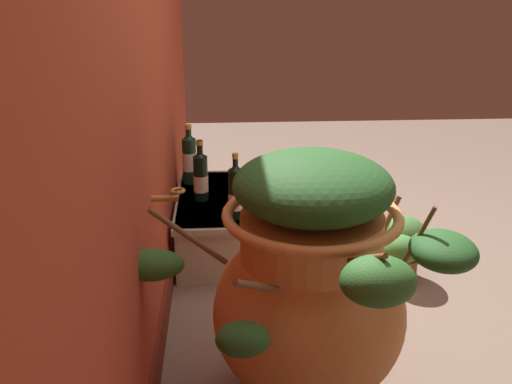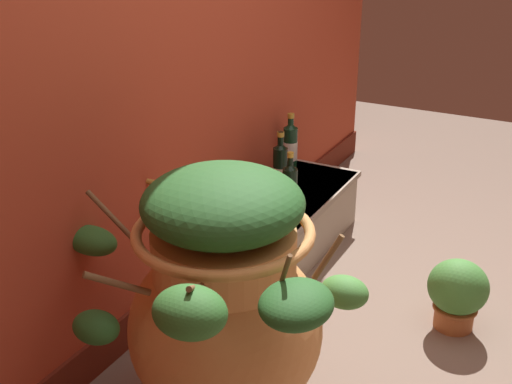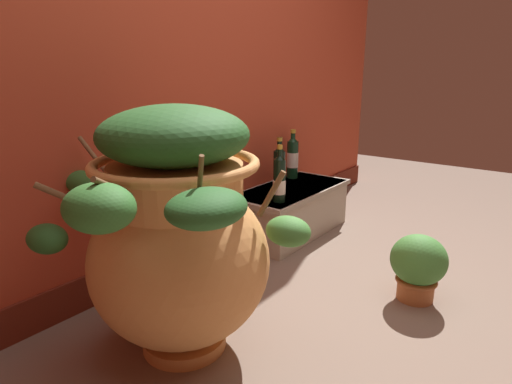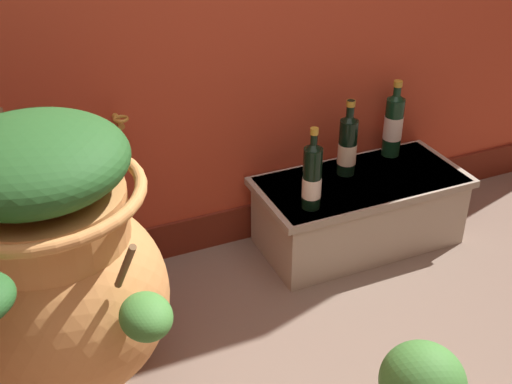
# 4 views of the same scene
# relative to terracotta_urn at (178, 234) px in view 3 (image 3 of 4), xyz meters

# --- Properties ---
(ground_plane) EXTENTS (7.00, 7.00, 0.00)m
(ground_plane) POSITION_rel_terracotta_urn_xyz_m (0.60, -0.54, -0.47)
(ground_plane) COLOR #7A6656
(back_wall) EXTENTS (4.40, 0.33, 2.60)m
(back_wall) POSITION_rel_terracotta_urn_xyz_m (0.60, 0.66, 0.82)
(back_wall) COLOR #B74228
(back_wall) RESTS_ON ground_plane
(terracotta_urn) EXTENTS (0.81, 1.10, 0.94)m
(terracotta_urn) POSITION_rel_terracotta_urn_xyz_m (0.00, 0.00, 0.00)
(terracotta_urn) COLOR #D68E4C
(terracotta_urn) RESTS_ON ground_plane
(stone_ledge) EXTENTS (0.88, 0.42, 0.31)m
(stone_ledge) POSITION_rel_terracotta_urn_xyz_m (1.28, 0.33, -0.30)
(stone_ledge) COLOR #B2A893
(stone_ledge) RESTS_ON ground_plane
(wine_bottle_left) EXTENTS (0.07, 0.07, 0.33)m
(wine_bottle_left) POSITION_rel_terracotta_urn_xyz_m (0.99, 0.23, -0.02)
(wine_bottle_left) COLOR black
(wine_bottle_left) RESTS_ON stone_ledge
(wine_bottle_middle) EXTENTS (0.08, 0.08, 0.33)m
(wine_bottle_middle) POSITION_rel_terracotta_urn_xyz_m (1.24, 0.41, -0.03)
(wine_bottle_middle) COLOR black
(wine_bottle_middle) RESTS_ON stone_ledge
(wine_bottle_right) EXTENTS (0.08, 0.08, 0.34)m
(wine_bottle_right) POSITION_rel_terracotta_urn_xyz_m (1.51, 0.47, -0.01)
(wine_bottle_right) COLOR black
(wine_bottle_right) RESTS_ON stone_ledge
(potted_shrub) EXTENTS (0.25, 0.26, 0.32)m
(potted_shrub) POSITION_rel_terracotta_urn_xyz_m (0.92, -0.60, -0.30)
(potted_shrub) COLOR #B26638
(potted_shrub) RESTS_ON ground_plane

